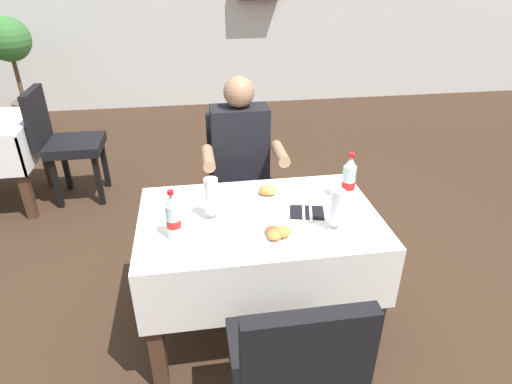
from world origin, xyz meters
The scene contains 15 objects.
ground_plane centered at (0.00, 0.00, 0.00)m, with size 11.00×11.00×0.00m, color #382619.
back_wall centered at (0.00, 4.33, 1.39)m, with size 11.00×0.12×2.77m, color silver.
main_dining_table centered at (-0.12, -0.10, 0.56)m, with size 1.20×0.77×0.73m.
chair_far_diner_seat centered at (-0.12, 0.68, 0.55)m, with size 0.44×0.50×0.97m.
chair_near_camera_side centered at (-0.12, -0.88, 0.55)m, with size 0.44×0.50×0.97m.
seated_diner_far centered at (-0.13, 0.57, 0.71)m, with size 0.50×0.46×1.26m.
plate_near_camera centered at (-0.06, -0.30, 0.75)m, with size 0.25×0.25×0.06m.
plate_far_diner centered at (-0.04, 0.10, 0.75)m, with size 0.25×0.25×0.06m.
beer_glass_left centered at (0.21, -0.27, 0.84)m, with size 0.07×0.07×0.21m.
beer_glass_middle centered at (-0.36, -0.09, 0.84)m, with size 0.07×0.07×0.22m.
cola_bottle_primary centered at (-0.54, -0.22, 0.84)m, with size 0.07×0.07×0.24m.
cola_bottle_secondary centered at (0.37, 0.00, 0.85)m, with size 0.07×0.07×0.26m.
napkin_cutlery_set centered at (0.12, -0.11, 0.74)m, with size 0.19×0.20×0.01m.
background_chair_right centered at (-1.50, 1.64, 0.55)m, with size 0.50×0.44×0.97m.
potted_plant_corner centered at (-2.44, 3.58, 0.90)m, with size 0.50×0.50×1.32m.
Camera 1 is at (-0.42, -1.90, 1.86)m, focal length 29.99 mm.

